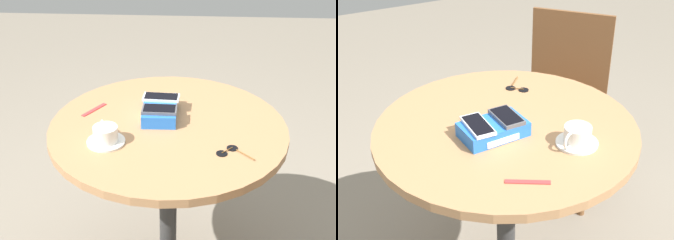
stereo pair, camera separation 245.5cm
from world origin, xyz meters
The scene contains 9 objects.
round_table centered at (0.00, 0.00, 0.63)m, with size 0.87×0.87×0.79m.
phone_box centered at (-0.07, -0.04, 0.81)m, with size 0.21×0.13×0.05m.
phone_white centered at (-0.12, -0.03, 0.84)m, with size 0.07×0.14×0.01m.
phone_gray centered at (-0.02, -0.03, 0.84)m, with size 0.07×0.13×0.01m.
saucer centered at (0.14, -0.20, 0.79)m, with size 0.13×0.13×0.01m, color silver.
coffee_cup centered at (0.13, -0.21, 0.82)m, with size 0.11×0.08×0.06m.
lanyard_strap centered at (-0.10, -0.29, 0.79)m, with size 0.13×0.02×0.00m, color red.
sunglasses centered at (0.17, 0.21, 0.79)m, with size 0.09×0.12×0.01m.
chair_near_window centered at (0.63, 0.53, 0.46)m, with size 0.60×0.60×0.89m.
Camera 2 is at (-0.65, -1.14, 1.58)m, focal length 50.00 mm.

